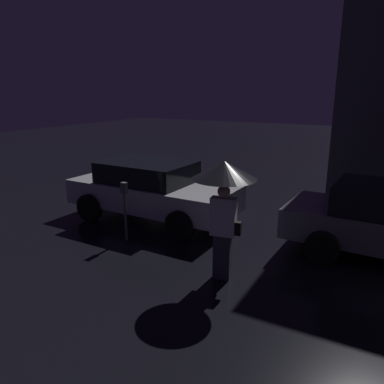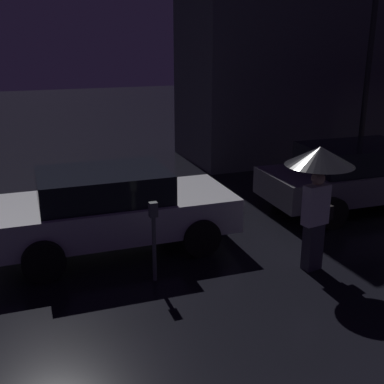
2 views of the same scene
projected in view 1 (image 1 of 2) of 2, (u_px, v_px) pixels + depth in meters
parked_car_silver at (152, 189)px, 9.04m from camera, size 4.13×1.94×1.40m
pedestrian_with_umbrella at (224, 186)px, 5.88m from camera, size 1.04×1.04×1.98m
parking_meter at (125, 205)px, 7.67m from camera, size 0.12×0.10×1.25m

